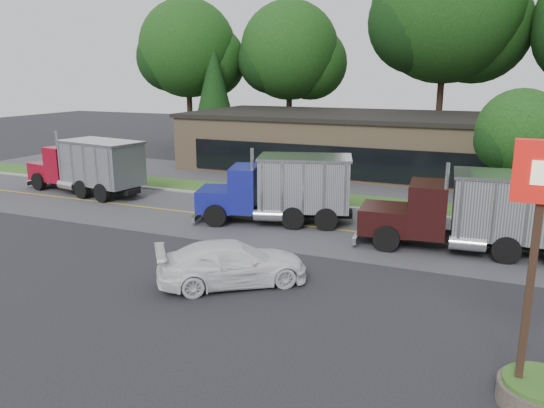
# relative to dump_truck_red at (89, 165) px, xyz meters

# --- Properties ---
(ground) EXTENTS (140.00, 140.00, 0.00)m
(ground) POSITION_rel_dump_truck_red_xyz_m (13.94, -10.55, -1.81)
(ground) COLOR #2D2D32
(ground) RESTS_ON ground
(road) EXTENTS (60.00, 8.00, 0.02)m
(road) POSITION_rel_dump_truck_red_xyz_m (13.94, -1.55, -1.81)
(road) COLOR #57575C
(road) RESTS_ON ground
(center_line) EXTENTS (60.00, 0.12, 0.01)m
(center_line) POSITION_rel_dump_truck_red_xyz_m (13.94, -1.55, -1.81)
(center_line) COLOR gold
(center_line) RESTS_ON ground
(curb) EXTENTS (60.00, 0.30, 0.12)m
(curb) POSITION_rel_dump_truck_red_xyz_m (13.94, 2.65, -1.81)
(curb) COLOR #9E9E99
(curb) RESTS_ON ground
(grass_verge) EXTENTS (60.00, 3.40, 0.03)m
(grass_verge) POSITION_rel_dump_truck_red_xyz_m (13.94, 4.45, -1.81)
(grass_verge) COLOR #386021
(grass_verge) RESTS_ON ground
(far_parking) EXTENTS (60.00, 7.00, 0.02)m
(far_parking) POSITION_rel_dump_truck_red_xyz_m (13.94, 9.45, -1.81)
(far_parking) COLOR #57575C
(far_parking) RESTS_ON ground
(strip_mall) EXTENTS (32.00, 12.00, 4.00)m
(strip_mall) POSITION_rel_dump_truck_red_xyz_m (15.94, 15.45, 0.19)
(strip_mall) COLOR #A18563
(strip_mall) RESTS_ON ground
(tree_far_a) EXTENTS (10.15, 9.55, 14.47)m
(tree_far_a) POSITION_rel_dump_truck_red_xyz_m (-5.91, 21.57, 7.43)
(tree_far_a) COLOR #382619
(tree_far_a) RESTS_ON ground
(tree_far_b) EXTENTS (9.85, 9.27, 14.05)m
(tree_far_b) POSITION_rel_dump_truck_red_xyz_m (4.09, 23.57, 7.16)
(tree_far_b) COLOR #382619
(tree_far_b) RESTS_ON ground
(tree_far_c) EXTENTS (13.20, 12.42, 18.83)m
(tree_far_c) POSITION_rel_dump_truck_red_xyz_m (18.14, 23.61, 10.21)
(tree_far_c) COLOR #382619
(tree_far_c) RESTS_ON ground
(evergreen_left) EXTENTS (4.59, 4.59, 10.42)m
(evergreen_left) POSITION_rel_dump_truck_red_xyz_m (-2.06, 19.45, 3.92)
(evergreen_left) COLOR #382619
(evergreen_left) RESTS_ON ground
(tree_verge) EXTENTS (4.62, 4.35, 6.59)m
(tree_verge) POSITION_rel_dump_truck_red_xyz_m (24.01, 4.51, 2.39)
(tree_verge) COLOR #382619
(tree_verge) RESTS_ON ground
(dump_truck_red) EXTENTS (8.80, 3.96, 3.36)m
(dump_truck_red) POSITION_rel_dump_truck_red_xyz_m (0.00, 0.00, 0.00)
(dump_truck_red) COLOR black
(dump_truck_red) RESTS_ON ground
(dump_truck_blue) EXTENTS (7.91, 4.53, 3.36)m
(dump_truck_blue) POSITION_rel_dump_truck_red_xyz_m (13.44, -1.38, -0.01)
(dump_truck_blue) COLOR black
(dump_truck_blue) RESTS_ON ground
(dump_truck_maroon) EXTENTS (9.43, 3.41, 3.36)m
(dump_truck_maroon) POSITION_rel_dump_truck_red_xyz_m (22.88, -2.31, 0.00)
(dump_truck_maroon) COLOR black
(dump_truck_maroon) RESTS_ON ground
(rally_car) EXTENTS (5.49, 4.95, 1.54)m
(rally_car) POSITION_rel_dump_truck_red_xyz_m (14.80, -9.46, -1.04)
(rally_car) COLOR white
(rally_car) RESTS_ON ground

